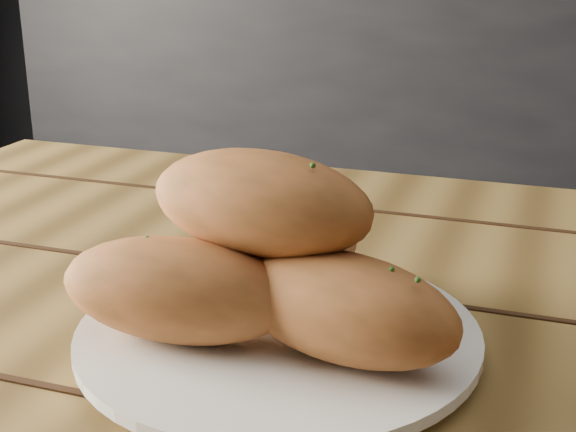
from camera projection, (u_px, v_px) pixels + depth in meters
The scene contains 2 objects.
plate at pixel (278, 338), 0.54m from camera, with size 0.27×0.27×0.02m.
bread_rolls at pixel (268, 262), 0.52m from camera, with size 0.27×0.21×0.12m.
Camera 1 is at (-0.08, -0.35, 1.01)m, focal length 50.00 mm.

